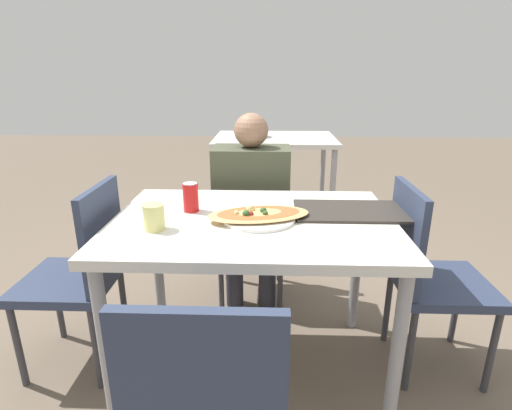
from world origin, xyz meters
name	(u,v)px	position (x,y,z in m)	size (l,w,h in m)	color
ground_plane	(254,367)	(0.00, 0.00, 0.00)	(14.00, 14.00, 0.00)	#6B5B4C
dining_table	(253,236)	(0.00, 0.00, 0.67)	(1.15, 0.81, 0.75)	silver
chair_far_seated	(252,216)	(-0.04, 0.74, 0.49)	(0.40, 0.40, 0.87)	#2D3851
chair_side_left	(82,269)	(-0.77, 0.03, 0.49)	(0.40, 0.40, 0.87)	#2D3851
chair_side_right	(428,271)	(0.77, 0.06, 0.49)	(0.40, 0.40, 0.87)	#2D3851
person_seated	(251,195)	(-0.04, 0.62, 0.66)	(0.42, 0.27, 1.11)	#2D2D38
pizza_main	(258,215)	(0.02, -0.01, 0.77)	(0.45, 0.30, 0.06)	white
soda_can	(191,197)	(-0.27, 0.08, 0.81)	(0.07, 0.07, 0.12)	red
drink_glass	(154,217)	(-0.37, -0.13, 0.80)	(0.08, 0.08, 0.10)	#E0DB7F
serving_tray	(350,211)	(0.41, 0.09, 0.75)	(0.47, 0.28, 0.01)	#332D28
background_table	(270,143)	(0.07, 2.14, 0.69)	(1.10, 0.80, 0.87)	silver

